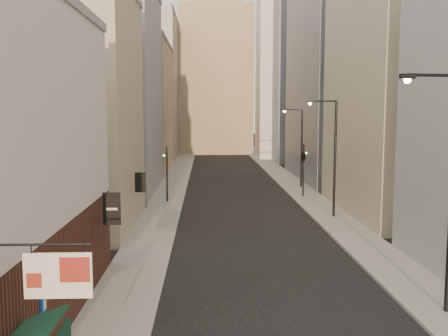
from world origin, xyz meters
TOP-DOWN VIEW (x-y plane):
  - sidewalk_left at (-6.50, 55.00)m, footprint 3.00×140.00m
  - sidewalk_right at (6.50, 55.00)m, footprint 3.00×140.00m
  - left_bldg_beige at (-12.00, 26.00)m, footprint 8.00×12.00m
  - left_bldg_grey at (-12.00, 42.00)m, footprint 8.00×16.00m
  - left_bldg_tan at (-12.00, 60.00)m, footprint 8.00×18.00m
  - left_bldg_wingrid at (-12.00, 80.00)m, footprint 8.00×20.00m
  - right_bldg_beige at (12.00, 30.00)m, footprint 8.00×16.00m
  - right_bldg_wingrid at (12.00, 50.00)m, footprint 8.00×20.00m
  - highrise at (18.00, 78.00)m, footprint 21.00×23.00m
  - clock_tower at (-1.00, 92.00)m, footprint 14.00×14.00m
  - white_tower at (10.00, 78.00)m, footprint 8.00×8.00m
  - streetlamp_near at (6.23, 10.10)m, footprint 2.45×0.55m
  - streetlamp_mid at (6.41, 28.24)m, footprint 2.32×0.27m
  - streetlamp_far at (6.86, 43.41)m, footprint 2.16×0.56m
  - traffic_light_left at (-6.42, 35.08)m, footprint 0.57×0.49m
  - traffic_light_right at (6.06, 37.20)m, footprint 0.84×0.84m

SIDE VIEW (x-z plane):
  - sidewalk_left at x=-6.50m, z-range 0.00..0.15m
  - sidewalk_right at x=6.50m, z-range 0.00..0.15m
  - traffic_light_left at x=-6.42m, z-range 1.00..6.00m
  - traffic_light_right at x=6.06m, z-range 1.42..6.42m
  - streetlamp_far at x=6.86m, z-range 0.59..8.89m
  - streetlamp_mid at x=6.41m, z-range 0.63..9.47m
  - streetlamp_near at x=6.23m, z-range 0.67..10.06m
  - left_bldg_beige at x=-12.00m, z-range 0.00..16.00m
  - left_bldg_tan at x=-12.00m, z-range 0.00..17.00m
  - left_bldg_grey at x=-12.00m, z-range 0.00..20.00m
  - right_bldg_beige at x=12.00m, z-range 0.00..20.00m
  - left_bldg_wingrid at x=-12.00m, z-range 0.00..24.00m
  - right_bldg_wingrid at x=12.00m, z-range 0.00..26.00m
  - clock_tower at x=-1.00m, z-range -4.82..40.08m
  - white_tower at x=10.00m, z-range -2.14..39.36m
  - highrise at x=18.00m, z-range 0.06..51.26m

